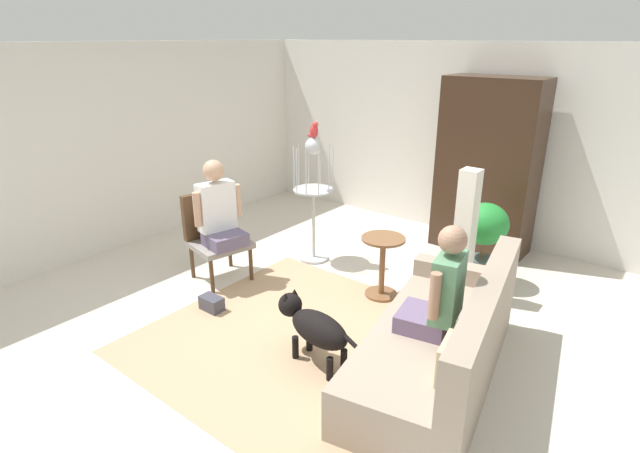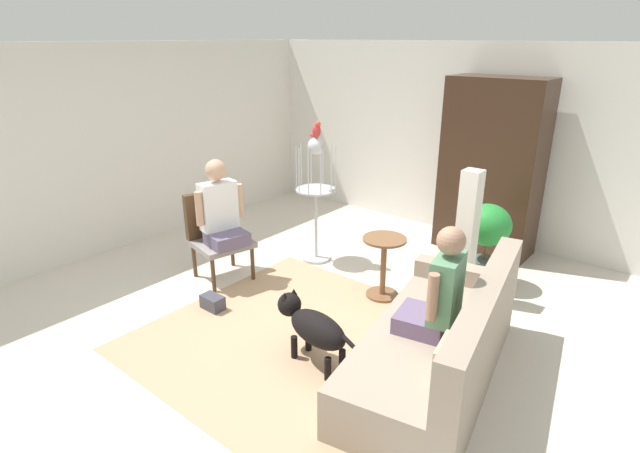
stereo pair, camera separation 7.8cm
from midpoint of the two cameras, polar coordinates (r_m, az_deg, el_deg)
ground_plane at (r=4.79m, az=-1.58°, el=-11.58°), size 7.71×7.71×0.00m
back_wall at (r=7.00m, az=15.97°, el=9.20°), size 6.94×0.12×2.51m
left_wall at (r=6.88m, az=-21.33°, el=8.40°), size 0.12×7.03×2.51m
area_rug at (r=4.63m, az=-2.34°, el=-12.78°), size 2.66×2.54×0.01m
couch at (r=4.17m, az=13.16°, el=-12.79°), size 1.28×2.23×0.89m
armchair at (r=5.71m, az=-12.32°, el=-0.37°), size 0.68×0.69×0.96m
person_on_couch at (r=3.92m, az=12.95°, el=-7.09°), size 0.51×0.53×0.88m
person_on_armchair at (r=5.49m, az=-11.83°, el=1.85°), size 0.50×0.54×0.91m
round_end_table at (r=5.23m, az=6.64°, el=-4.14°), size 0.45×0.45×0.66m
dog at (r=4.19m, az=-1.21°, el=-11.20°), size 0.92×0.34×0.55m
bird_cage_stand at (r=5.89m, az=-1.12°, el=4.10°), size 0.48×0.48×1.49m
parrot at (r=5.72m, az=-1.07°, el=10.85°), size 0.17×0.10×0.18m
potted_plant at (r=5.67m, az=17.68°, el=-0.67°), size 0.50×0.50×0.91m
column_lamp at (r=5.27m, az=15.64°, el=-1.02°), size 0.20×0.20×1.36m
armoire_cabinet at (r=6.51m, az=18.10°, el=6.43°), size 1.15×0.56×2.13m
handbag at (r=5.18m, az=-12.58°, el=-8.50°), size 0.24×0.14×0.14m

